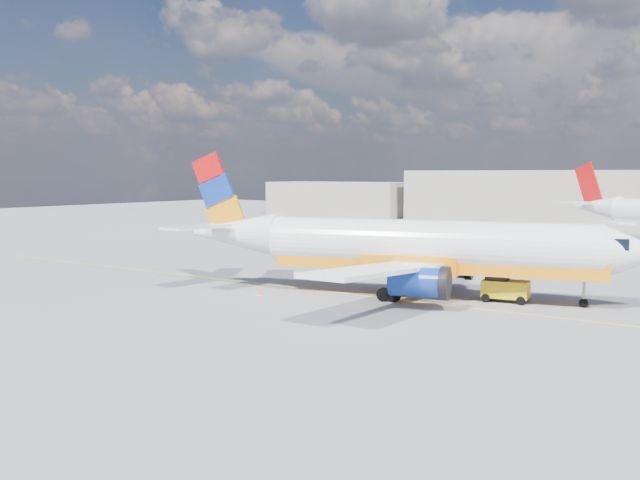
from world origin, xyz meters
The scene contains 6 objects.
ground centered at (0.00, 0.00, 0.00)m, with size 240.00×240.00×0.00m, color slate.
taxi_line centered at (0.00, 3.00, 0.01)m, with size 70.00×0.15×0.01m, color yellow.
terminal_annex centered at (-45.00, 72.00, 3.00)m, with size 26.00×10.00×6.00m, color #AFA796.
main_jet centered at (4.84, 4.37, 3.03)m, with size 30.07×23.00×9.08m.
gse_tug centered at (10.10, 5.99, 0.89)m, with size 2.82×1.99×1.87m.
traffic_cone centered at (-3.14, -0.54, 0.26)m, with size 0.38×0.38×0.53m.
Camera 1 is at (25.00, -34.26, 7.55)m, focal length 40.00 mm.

